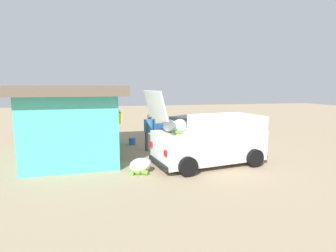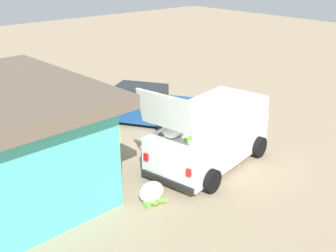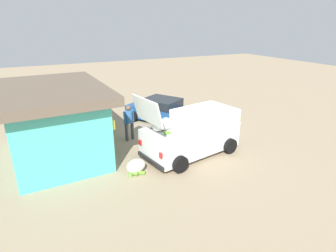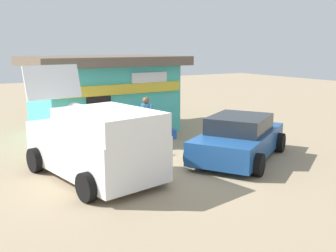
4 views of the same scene
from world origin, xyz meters
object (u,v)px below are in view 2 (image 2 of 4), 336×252
unloaded_banana_pile (152,192)px  paint_bucket (69,141)px  customer_bending (151,149)px  storefront_bar (10,138)px  vendor_standing (109,125)px  delivery_van (211,134)px  parked_sedan (139,105)px

unloaded_banana_pile → paint_bucket: (4.51, -0.09, -0.06)m
customer_bending → unloaded_banana_pile: bearing=141.3°
storefront_bar → vendor_standing: bearing=-86.6°
vendor_standing → unloaded_banana_pile: 3.24m
delivery_van → vendor_standing: bearing=38.3°
storefront_bar → vendor_standing: storefront_bar is taller
parked_sedan → paint_bucket: parked_sedan is taller
parked_sedan → paint_bucket: (-0.34, 3.27, -0.44)m
delivery_van → parked_sedan: (4.34, -0.57, -0.32)m
delivery_van → vendor_standing: 3.24m
parked_sedan → vendor_standing: 3.17m
customer_bending → paint_bucket: bearing=12.8°
parked_sedan → vendor_standing: (-1.80, 2.57, 0.38)m
storefront_bar → customer_bending: size_ratio=4.42×
delivery_van → paint_bucket: bearing=34.1°
customer_bending → unloaded_banana_pile: 1.51m
storefront_bar → customer_bending: storefront_bar is taller
storefront_bar → paint_bucket: (1.65, -2.51, -1.38)m
parked_sedan → customer_bending: size_ratio=3.20×
delivery_van → parked_sedan: size_ratio=1.05×
vendor_standing → delivery_van: bearing=-141.7°
parked_sedan → customer_bending: 4.52m
delivery_van → paint_bucket: (4.00, 2.71, -0.76)m
unloaded_banana_pile → storefront_bar: bearing=40.2°
vendor_standing → paint_bucket: size_ratio=4.87×
parked_sedan → paint_bucket: bearing=96.0°
storefront_bar → paint_bucket: size_ratio=17.06×
delivery_van → vendor_standing: delivery_van is taller
storefront_bar → delivery_van: size_ratio=1.31×
storefront_bar → unloaded_banana_pile: size_ratio=6.65×
storefront_bar → parked_sedan: 6.19m
delivery_van → customer_bending: (0.57, 1.93, -0.11)m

